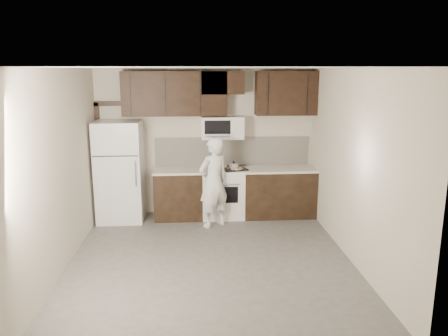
{
  "coord_description": "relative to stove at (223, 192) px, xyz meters",
  "views": [
    {
      "loc": [
        -0.2,
        -5.8,
        2.68
      ],
      "look_at": [
        0.25,
        0.9,
        1.16
      ],
      "focal_mm": 35.0,
      "sensor_mm": 36.0,
      "label": 1
    }
  ],
  "objects": [
    {
      "name": "floor",
      "position": [
        -0.3,
        -1.94,
        -0.46
      ],
      "size": [
        4.5,
        4.5,
        0.0
      ],
      "primitive_type": "plane",
      "color": "#514E4C",
      "rests_on": "ground"
    },
    {
      "name": "ceiling",
      "position": [
        -0.3,
        -1.94,
        2.24
      ],
      "size": [
        4.5,
        4.5,
        0.0
      ],
      "primitive_type": "plane",
      "rotation": [
        3.14,
        0.0,
        0.0
      ],
      "color": "white",
      "rests_on": "back_wall"
    },
    {
      "name": "person",
      "position": [
        -0.19,
        -0.51,
        0.33
      ],
      "size": [
        0.69,
        0.63,
        1.58
      ],
      "primitive_type": "imported",
      "rotation": [
        0.0,
        0.0,
        3.7
      ],
      "color": "white",
      "rests_on": "floor"
    },
    {
      "name": "stove",
      "position": [
        0.0,
        0.0,
        0.0
      ],
      "size": [
        0.76,
        0.66,
        0.94
      ],
      "color": "silver",
      "rests_on": "floor"
    },
    {
      "name": "backsplash",
      "position": [
        0.2,
        0.3,
        0.72
      ],
      "size": [
        2.9,
        0.02,
        0.54
      ],
      "primitive_type": "cube",
      "color": "silver",
      "rests_on": "counter_run"
    },
    {
      "name": "baking_tray",
      "position": [
        0.21,
        -0.1,
        0.46
      ],
      "size": [
        0.49,
        0.42,
        0.02
      ],
      "primitive_type": "cube",
      "rotation": [
        0.0,
        0.0,
        0.32
      ],
      "color": "black",
      "rests_on": "counter_run"
    },
    {
      "name": "pizza",
      "position": [
        0.21,
        -0.1,
        0.48
      ],
      "size": [
        0.35,
        0.35,
        0.02
      ],
      "primitive_type": "cylinder",
      "rotation": [
        0.0,
        0.0,
        0.32
      ],
      "color": "beige",
      "rests_on": "baking_tray"
    },
    {
      "name": "microwave",
      "position": [
        -0.0,
        0.12,
        1.19
      ],
      "size": [
        0.76,
        0.42,
        0.4
      ],
      "color": "silver",
      "rests_on": "upper_cabinets"
    },
    {
      "name": "back_wall",
      "position": [
        -0.3,
        0.31,
        0.89
      ],
      "size": [
        4.0,
        0.0,
        4.0
      ],
      "primitive_type": "plane",
      "rotation": [
        1.57,
        0.0,
        0.0
      ],
      "color": "beige",
      "rests_on": "ground"
    },
    {
      "name": "refrigerator",
      "position": [
        -1.85,
        -0.05,
        0.44
      ],
      "size": [
        0.8,
        0.76,
        1.8
      ],
      "color": "silver",
      "rests_on": "floor"
    },
    {
      "name": "counter_run",
      "position": [
        0.3,
        0.0,
        -0.0
      ],
      "size": [
        2.95,
        0.64,
        0.91
      ],
      "color": "black",
      "rests_on": "floor"
    },
    {
      "name": "door_trim",
      "position": [
        -2.22,
        0.27,
        0.79
      ],
      "size": [
        0.5,
        0.08,
        2.12
      ],
      "color": "black",
      "rests_on": "floor"
    },
    {
      "name": "saucepan",
      "position": [
        0.18,
        -0.15,
        0.52
      ],
      "size": [
        0.32,
        0.18,
        0.17
      ],
      "color": "silver",
      "rests_on": "stove"
    },
    {
      "name": "upper_cabinets",
      "position": [
        -0.09,
        0.14,
        1.82
      ],
      "size": [
        3.48,
        0.35,
        0.78
      ],
      "color": "black",
      "rests_on": "back_wall"
    }
  ]
}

